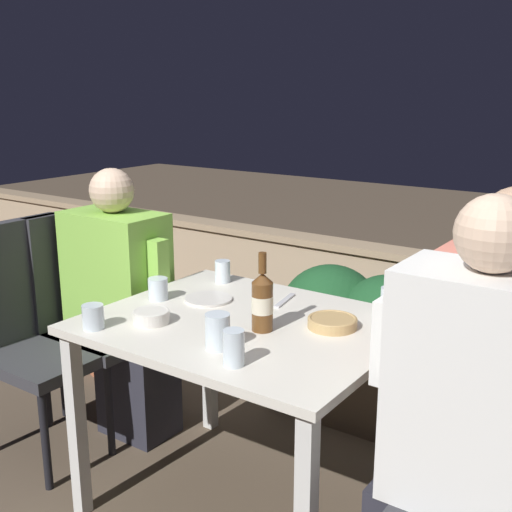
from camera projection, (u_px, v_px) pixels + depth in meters
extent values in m
plane|color=brown|center=(246.00, 505.00, 2.41)|extent=(16.00, 16.00, 0.00)
cube|color=tan|center=(406.00, 314.00, 3.53)|extent=(9.00, 0.14, 0.63)
cube|color=#9E8466|center=(410.00, 255.00, 3.45)|extent=(9.00, 0.18, 0.04)
cube|color=silver|center=(246.00, 325.00, 2.23)|extent=(1.05, 0.85, 0.03)
cube|color=silver|center=(77.00, 425.00, 2.29)|extent=(0.05, 0.05, 0.71)
cube|color=silver|center=(209.00, 356.00, 2.88)|extent=(0.05, 0.05, 0.71)
cube|color=silver|center=(410.00, 415.00, 2.36)|extent=(0.05, 0.05, 0.71)
cube|color=brown|center=(385.00, 396.00, 2.96)|extent=(1.08, 0.36, 0.28)
ellipsoid|color=#194723|center=(330.00, 313.00, 3.04)|extent=(0.49, 0.47, 0.46)
ellipsoid|color=#194723|center=(389.00, 326.00, 2.87)|extent=(0.49, 0.47, 0.46)
ellipsoid|color=#194723|center=(455.00, 340.00, 2.71)|extent=(0.49, 0.47, 0.46)
cube|color=#333338|center=(50.00, 354.00, 2.68)|extent=(0.48, 0.48, 0.05)
cube|color=#333338|center=(13.00, 281.00, 2.73)|extent=(0.06, 0.48, 0.52)
cylinder|color=black|center=(45.00, 441.00, 2.46)|extent=(0.03, 0.03, 0.41)
cylinder|color=black|center=(63.00, 375.00, 3.02)|extent=(0.03, 0.03, 0.41)
cylinder|color=black|center=(125.00, 399.00, 2.79)|extent=(0.03, 0.03, 0.41)
cube|color=#333338|center=(109.00, 333.00, 2.92)|extent=(0.48, 0.48, 0.05)
cube|color=#333338|center=(74.00, 266.00, 2.96)|extent=(0.06, 0.48, 0.52)
cylinder|color=black|center=(46.00, 385.00, 2.93)|extent=(0.03, 0.03, 0.41)
cylinder|color=black|center=(110.00, 410.00, 2.70)|extent=(0.03, 0.03, 0.41)
cylinder|color=black|center=(115.00, 354.00, 3.26)|extent=(0.03, 0.03, 0.41)
cylinder|color=black|center=(176.00, 375.00, 3.03)|extent=(0.03, 0.03, 0.41)
cube|color=#282833|center=(138.00, 384.00, 2.88)|extent=(0.31, 0.23, 0.46)
cube|color=#8CCC4C|center=(117.00, 273.00, 2.80)|extent=(0.44, 0.26, 0.54)
cube|color=#8CCC4C|center=(158.00, 268.00, 2.65)|extent=(0.07, 0.07, 0.24)
sphere|color=beige|center=(112.00, 190.00, 2.71)|extent=(0.19, 0.19, 0.19)
cube|color=white|center=(479.00, 393.00, 1.61)|extent=(0.43, 0.26, 0.63)
cube|color=white|center=(388.00, 343.00, 1.73)|extent=(0.07, 0.07, 0.24)
sphere|color=beige|center=(495.00, 234.00, 1.50)|extent=(0.19, 0.19, 0.19)
cylinder|color=black|center=(462.00, 471.00, 2.27)|extent=(0.03, 0.03, 0.41)
cube|color=#282833|center=(454.00, 498.00, 2.08)|extent=(0.27, 0.23, 0.46)
cube|color=#E07A66|center=(502.00, 353.00, 1.89)|extent=(0.39, 0.26, 0.60)
cube|color=#E07A66|center=(422.00, 313.00, 2.01)|extent=(0.07, 0.07, 0.24)
cylinder|color=brown|center=(262.00, 307.00, 2.12)|extent=(0.07, 0.07, 0.17)
cylinder|color=beige|center=(262.00, 304.00, 2.12)|extent=(0.07, 0.07, 0.06)
cone|color=brown|center=(262.00, 278.00, 2.10)|extent=(0.07, 0.07, 0.03)
cylinder|color=brown|center=(262.00, 263.00, 2.08)|extent=(0.03, 0.03, 0.07)
cylinder|color=silver|center=(208.00, 299.00, 2.44)|extent=(0.18, 0.18, 0.01)
cylinder|color=tan|center=(332.00, 323.00, 2.16)|extent=(0.17, 0.17, 0.03)
torus|color=tan|center=(332.00, 319.00, 2.16)|extent=(0.17, 0.17, 0.01)
cylinder|color=silver|center=(151.00, 317.00, 2.21)|extent=(0.13, 0.13, 0.04)
torus|color=silver|center=(151.00, 312.00, 2.20)|extent=(0.13, 0.13, 0.01)
cylinder|color=silver|center=(218.00, 331.00, 1.98)|extent=(0.08, 0.08, 0.11)
cylinder|color=silver|center=(93.00, 317.00, 2.15)|extent=(0.07, 0.07, 0.08)
cylinder|color=silver|center=(159.00, 289.00, 2.45)|extent=(0.08, 0.08, 0.08)
cylinder|color=silver|center=(390.00, 302.00, 2.27)|extent=(0.07, 0.07, 0.10)
cylinder|color=silver|center=(223.00, 271.00, 2.66)|extent=(0.06, 0.06, 0.09)
cylinder|color=silver|center=(234.00, 348.00, 1.86)|extent=(0.06, 0.06, 0.11)
cube|color=silver|center=(284.00, 300.00, 2.43)|extent=(0.05, 0.17, 0.01)
cylinder|color=#9E5638|center=(111.00, 355.00, 3.54)|extent=(0.24, 0.24, 0.19)
cylinder|color=#47331E|center=(110.00, 325.00, 3.49)|extent=(0.03, 0.03, 0.17)
ellipsoid|color=#194723|center=(107.00, 286.00, 3.44)|extent=(0.34, 0.34, 0.31)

